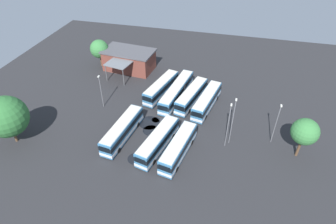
{
  "coord_description": "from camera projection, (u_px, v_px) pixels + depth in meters",
  "views": [
    {
      "loc": [
        41.95,
        10.53,
        35.4
      ],
      "look_at": [
        -1.07,
        -0.33,
        1.46
      ],
      "focal_mm": 30.27,
      "sensor_mm": 36.0,
      "label": 1
    }
  ],
  "objects": [
    {
      "name": "lamp_post_mid_lot",
      "position": [
        276.0,
        123.0,
        48.51
      ],
      "size": [
        0.56,
        0.28,
        8.14
      ],
      "color": "slate",
      "rests_on": "ground_plane"
    },
    {
      "name": "ground_plane",
      "position": [
        168.0,
        121.0,
        55.86
      ],
      "size": [
        94.46,
        94.46,
        0.0
      ],
      "primitive_type": "plane",
      "color": "#28282B"
    },
    {
      "name": "tree_north_edge",
      "position": [
        99.0,
        49.0,
        71.37
      ],
      "size": [
        4.63,
        4.63,
        7.02
      ],
      "color": "brown",
      "rests_on": "ground_plane"
    },
    {
      "name": "lamp_post_near_entrance",
      "position": [
        101.0,
        90.0,
        57.34
      ],
      "size": [
        0.56,
        0.28,
        7.36
      ],
      "color": "slate",
      "rests_on": "ground_plane"
    },
    {
      "name": "puddle_back_corner",
      "position": [
        136.0,
        159.0,
        47.9
      ],
      "size": [
        2.76,
        2.76,
        0.01
      ],
      "primitive_type": "cylinder",
      "color": "black",
      "rests_on": "ground_plane"
    },
    {
      "name": "depot_building",
      "position": [
        129.0,
        60.0,
        71.25
      ],
      "size": [
        8.38,
        13.28,
        5.11
      ],
      "color": "brown",
      "rests_on": "ground_plane"
    },
    {
      "name": "bus_row0_slot1",
      "position": [
        177.0,
        92.0,
        61.11
      ],
      "size": [
        14.95,
        4.71,
        3.35
      ],
      "color": "teal",
      "rests_on": "ground_plane"
    },
    {
      "name": "bus_row0_slot0",
      "position": [
        161.0,
        88.0,
        62.34
      ],
      "size": [
        12.15,
        5.3,
        3.35
      ],
      "color": "teal",
      "rests_on": "ground_plane"
    },
    {
      "name": "bus_row0_slot3",
      "position": [
        207.0,
        101.0,
        58.34
      ],
      "size": [
        12.15,
        4.81,
        3.35
      ],
      "color": "teal",
      "rests_on": "ground_plane"
    },
    {
      "name": "tree_west_edge",
      "position": [
        305.0,
        132.0,
        45.34
      ],
      "size": [
        4.43,
        4.43,
        7.57
      ],
      "color": "brown",
      "rests_on": "ground_plane"
    },
    {
      "name": "lamp_post_far_corner",
      "position": [
        233.0,
        120.0,
        47.91
      ],
      "size": [
        0.56,
        0.28,
        9.51
      ],
      "color": "slate",
      "rests_on": "ground_plane"
    },
    {
      "name": "puddle_centre_drain",
      "position": [
        149.0,
        123.0,
        55.5
      ],
      "size": [
        4.17,
        4.17,
        0.01
      ],
      "primitive_type": "cylinder",
      "color": "black",
      "rests_on": "ground_plane"
    },
    {
      "name": "tree_south_edge",
      "position": [
        6.0,
        117.0,
        48.01
      ],
      "size": [
        7.26,
        7.26,
        9.22
      ],
      "color": "brown",
      "rests_on": "ground_plane"
    },
    {
      "name": "bus_row1_slot3",
      "position": [
        178.0,
        148.0,
        47.47
      ],
      "size": [
        11.38,
        4.47,
        3.35
      ],
      "color": "teal",
      "rests_on": "ground_plane"
    },
    {
      "name": "puddle_between_rows",
      "position": [
        151.0,
        130.0,
        53.67
      ],
      "size": [
        3.13,
        3.13,
        0.01
      ],
      "primitive_type": "cylinder",
      "color": "black",
      "rests_on": "ground_plane"
    },
    {
      "name": "bus_row1_slot0",
      "position": [
        123.0,
        130.0,
        51.06
      ],
      "size": [
        12.17,
        4.02,
        3.35
      ],
      "color": "teal",
      "rests_on": "ground_plane"
    },
    {
      "name": "lamp_post_by_building",
      "position": [
        228.0,
        124.0,
        47.46
      ],
      "size": [
        0.56,
        0.28,
        9.04
      ],
      "color": "slate",
      "rests_on": "ground_plane"
    },
    {
      "name": "bus_row0_slot2",
      "position": [
        191.0,
        96.0,
        59.84
      ],
      "size": [
        11.97,
        5.22,
        3.35
      ],
      "color": "teal",
      "rests_on": "ground_plane"
    },
    {
      "name": "maintenance_shelter",
      "position": [
        122.0,
        61.0,
        67.31
      ],
      "size": [
        8.59,
        6.78,
        4.39
      ],
      "color": "slate",
      "rests_on": "ground_plane"
    },
    {
      "name": "puddle_front_lane",
      "position": [
        156.0,
        120.0,
        56.22
      ],
      "size": [
        1.73,
        1.73,
        0.01
      ],
      "primitive_type": "cylinder",
      "color": "black",
      "rests_on": "ground_plane"
    },
    {
      "name": "bus_row1_slot2",
      "position": [
        158.0,
        141.0,
        48.76
      ],
      "size": [
        11.81,
        5.02,
        3.35
      ],
      "color": "teal",
      "rests_on": "ground_plane"
    }
  ]
}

